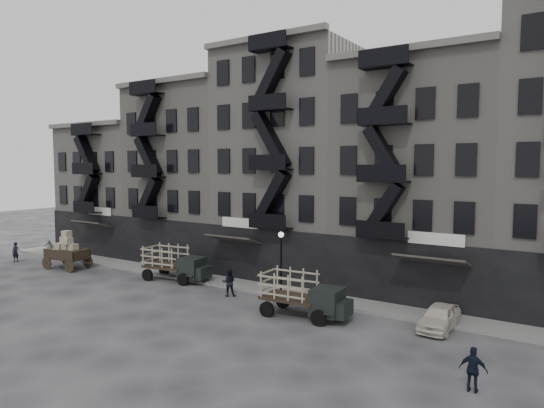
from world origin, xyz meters
The scene contains 15 objects.
ground centered at (0.00, 0.00, 0.00)m, with size 140.00×140.00×0.00m, color #38383A.
sidewalk centered at (0.00, 3.75, 0.07)m, with size 55.00×2.50×0.15m, color slate.
building_west centered at (-20.00, 9.83, 6.00)m, with size 10.00×11.35×13.20m.
building_midwest centered at (-10.00, 9.83, 7.50)m, with size 10.00×11.35×16.20m.
building_center centered at (0.00, 9.82, 8.50)m, with size 10.00×11.35×18.20m.
building_mideast centered at (10.00, 9.83, 7.50)m, with size 10.00×11.35×16.20m.
lamp_post centered at (3.00, 2.60, 2.78)m, with size 0.36×0.36×4.28m.
horse centered at (-22.61, 2.60, 0.83)m, with size 0.89×1.96×1.65m, color beige.
wagon centered at (-16.42, 0.39, 1.76)m, with size 3.84×2.35×3.09m.
stake_truck_west centered at (-6.03, 2.30, 1.46)m, with size 5.29×2.65×2.56m.
stake_truck_east centered at (6.07, 0.01, 1.45)m, with size 5.18×2.39×2.54m.
car_east centered at (13.00, 2.15, 0.65)m, with size 1.53×3.81×1.30m, color silver.
pedestrian_west centered at (-22.71, -0.39, 0.86)m, with size 0.63×0.41×1.72m, color black.
pedestrian_mid centered at (-0.06, 1.11, 0.92)m, with size 0.90×0.70×1.84m, color black.
policeman centered at (15.88, -4.30, 0.87)m, with size 1.02×0.42×1.74m, color black.
Camera 1 is at (19.23, -23.13, 8.55)m, focal length 32.00 mm.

